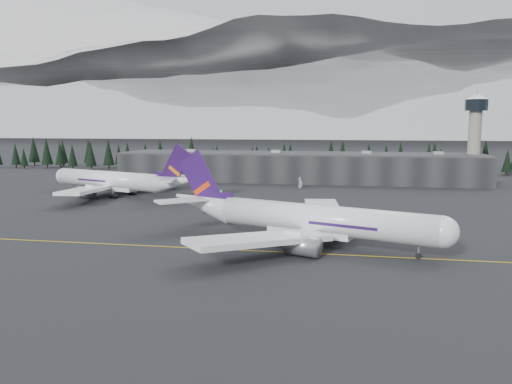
% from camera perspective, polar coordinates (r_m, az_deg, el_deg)
% --- Properties ---
extents(ground, '(1400.00, 1400.00, 0.00)m').
position_cam_1_polar(ground, '(104.59, -1.99, -6.37)').
color(ground, black).
rests_on(ground, ground).
extents(taxiline, '(400.00, 0.40, 0.02)m').
position_cam_1_polar(taxiline, '(102.69, -2.23, -6.63)').
color(taxiline, gold).
rests_on(taxiline, ground).
extents(terminal, '(160.00, 30.00, 12.60)m').
position_cam_1_polar(terminal, '(225.91, 4.81, 2.89)').
color(terminal, black).
rests_on(terminal, ground).
extents(control_tower, '(10.00, 10.00, 37.70)m').
position_cam_1_polar(control_tower, '(233.18, 23.74, 6.63)').
color(control_tower, gray).
rests_on(control_tower, ground).
extents(treeline, '(360.00, 20.00, 15.00)m').
position_cam_1_polar(treeline, '(262.55, 5.61, 3.84)').
color(treeline, black).
rests_on(treeline, ground).
extents(mountain_ridge, '(4400.00, 900.00, 420.00)m').
position_cam_1_polar(mountain_ridge, '(1099.53, 9.30, 6.40)').
color(mountain_ridge, white).
rests_on(mountain_ridge, ground).
extents(jet_main, '(64.28, 57.66, 19.50)m').
position_cam_1_polar(jet_main, '(107.77, 4.86, -2.97)').
color(jet_main, white).
rests_on(jet_main, ground).
extents(jet_parked, '(63.84, 57.17, 19.39)m').
position_cam_1_polar(jet_parked, '(182.92, -15.32, 1.22)').
color(jet_parked, white).
rests_on(jet_parked, ground).
extents(gse_vehicle_a, '(2.30, 4.79, 1.32)m').
position_cam_1_polar(gse_vehicle_a, '(218.63, -9.33, 1.17)').
color(gse_vehicle_a, silver).
rests_on(gse_vehicle_a, ground).
extents(gse_vehicle_b, '(4.73, 2.10, 1.58)m').
position_cam_1_polar(gse_vehicle_b, '(198.73, 5.13, 0.62)').
color(gse_vehicle_b, silver).
rests_on(gse_vehicle_b, ground).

